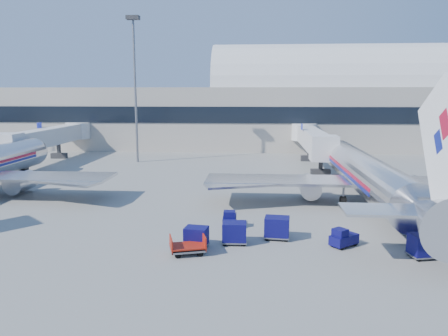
# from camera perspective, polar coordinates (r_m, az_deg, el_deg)

# --- Properties ---
(ground) EXTENTS (260.00, 260.00, 0.00)m
(ground) POSITION_cam_1_polar(r_m,az_deg,el_deg) (39.70, 5.62, -6.22)
(ground) COLOR gray
(ground) RESTS_ON ground
(terminal) EXTENTS (170.00, 28.15, 21.00)m
(terminal) POSITION_cam_1_polar(r_m,az_deg,el_deg) (95.02, -3.43, 7.66)
(terminal) COLOR #B2AA9E
(terminal) RESTS_ON ground
(airliner_main) EXTENTS (32.00, 37.26, 12.07)m
(airliner_main) POSITION_cam_1_polar(r_m,az_deg,el_deg) (44.80, 18.44, -1.00)
(airliner_main) COLOR silver
(airliner_main) RESTS_ON ground
(jetbridge_near) EXTENTS (4.40, 27.50, 6.25)m
(jetbridge_near) POSITION_cam_1_polar(r_m,az_deg,el_deg) (69.87, 11.32, 3.81)
(jetbridge_near) COLOR silver
(jetbridge_near) RESTS_ON ground
(jetbridge_mid) EXTENTS (4.40, 27.50, 6.25)m
(jetbridge_mid) POSITION_cam_1_polar(r_m,az_deg,el_deg) (76.92, -21.56, 3.85)
(jetbridge_mid) COLOR silver
(jetbridge_mid) RESTS_ON ground
(mast_west) EXTENTS (2.00, 1.20, 22.60)m
(mast_west) POSITION_cam_1_polar(r_m,az_deg,el_deg) (70.86, -11.60, 12.68)
(mast_west) COLOR slate
(mast_west) RESTS_ON ground
(tug_lead) EXTENTS (2.30, 2.17, 1.38)m
(tug_lead) POSITION_cam_1_polar(r_m,az_deg,el_deg) (32.83, 15.29, -8.80)
(tug_lead) COLOR #0B0A4C
(tug_lead) RESTS_ON ground
(tug_right) EXTENTS (2.45, 2.28, 1.46)m
(tug_right) POSITION_cam_1_polar(r_m,az_deg,el_deg) (37.20, 24.51, -7.09)
(tug_right) COLOR #0B0A4C
(tug_right) RESTS_ON ground
(tug_left) EXTENTS (1.13, 2.20, 1.42)m
(tug_left) POSITION_cam_1_polar(r_m,az_deg,el_deg) (36.24, 0.72, -6.66)
(tug_left) COLOR #0B0A4C
(tug_left) RESTS_ON ground
(cart_train_a) EXTENTS (2.07, 1.67, 1.69)m
(cart_train_a) POSITION_cam_1_polar(r_m,az_deg,el_deg) (33.42, 6.93, -7.70)
(cart_train_a) COLOR #0B0A4C
(cart_train_a) RESTS_ON ground
(cart_train_b) EXTENTS (1.85, 1.43, 1.61)m
(cart_train_b) POSITION_cam_1_polar(r_m,az_deg,el_deg) (32.17, 1.38, -8.40)
(cart_train_b) COLOR #0B0A4C
(cart_train_b) RESTS_ON ground
(cart_train_c) EXTENTS (1.86, 1.52, 1.48)m
(cart_train_c) POSITION_cam_1_polar(r_m,az_deg,el_deg) (31.55, -3.63, -8.92)
(cart_train_c) COLOR #0B0A4C
(cart_train_c) RESTS_ON ground
(cart_solo_near) EXTENTS (2.10, 1.78, 1.62)m
(cart_solo_near) POSITION_cam_1_polar(r_m,az_deg,el_deg) (32.39, 24.64, -9.18)
(cart_solo_near) COLOR #0B0A4C
(cart_solo_near) RESTS_ON ground
(cart_open_red) EXTENTS (2.75, 2.28, 0.64)m
(cart_open_red) POSITION_cam_1_polar(r_m,az_deg,el_deg) (30.42, -4.71, -10.32)
(cart_open_red) COLOR slate
(cart_open_red) RESTS_ON ground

